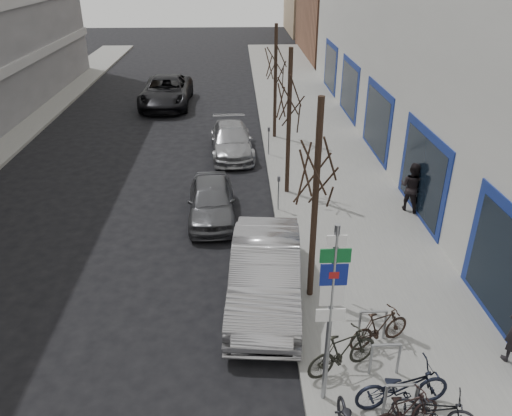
{
  "coord_description": "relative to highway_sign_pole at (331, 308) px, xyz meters",
  "views": [
    {
      "loc": [
        0.73,
        -7.31,
        8.27
      ],
      "look_at": [
        1.22,
        4.99,
        2.0
      ],
      "focal_mm": 35.0,
      "sensor_mm": 36.0,
      "label": 1
    }
  ],
  "objects": [
    {
      "name": "ground",
      "position": [
        -2.4,
        0.01,
        -2.46
      ],
      "size": [
        120.0,
        120.0,
        0.0
      ],
      "primitive_type": "plane",
      "color": "black",
      "rests_on": "ground"
    },
    {
      "name": "sidewalk_east",
      "position": [
        2.1,
        10.01,
        -2.38
      ],
      "size": [
        5.0,
        70.0,
        0.15
      ],
      "primitive_type": "cube",
      "color": "slate",
      "rests_on": "ground"
    },
    {
      "name": "brick_building_far",
      "position": [
        10.6,
        40.01,
        1.54
      ],
      "size": [
        12.0,
        14.0,
        8.0
      ],
      "primitive_type": "cube",
      "color": "brown",
      "rests_on": "ground"
    },
    {
      "name": "highway_sign_pole",
      "position": [
        0.0,
        0.0,
        0.0
      ],
      "size": [
        0.55,
        0.1,
        4.2
      ],
      "color": "gray",
      "rests_on": "ground"
    },
    {
      "name": "bike_rack",
      "position": [
        1.4,
        0.61,
        -1.8
      ],
      "size": [
        0.66,
        2.26,
        0.83
      ],
      "color": "gray",
      "rests_on": "sidewalk_east"
    },
    {
      "name": "tree_near",
      "position": [
        0.2,
        3.51,
        1.65
      ],
      "size": [
        1.8,
        1.8,
        5.5
      ],
      "color": "black",
      "rests_on": "ground"
    },
    {
      "name": "tree_mid",
      "position": [
        0.2,
        10.01,
        1.65
      ],
      "size": [
        1.8,
        1.8,
        5.5
      ],
      "color": "black",
      "rests_on": "ground"
    },
    {
      "name": "tree_far",
      "position": [
        0.2,
        16.51,
        1.65
      ],
      "size": [
        1.8,
        1.8,
        5.5
      ],
      "color": "black",
      "rests_on": "ground"
    },
    {
      "name": "meter_front",
      "position": [
        -0.25,
        3.01,
        -1.54
      ],
      "size": [
        0.1,
        0.08,
        1.27
      ],
      "color": "gray",
      "rests_on": "sidewalk_east"
    },
    {
      "name": "meter_mid",
      "position": [
        -0.25,
        8.51,
        -1.54
      ],
      "size": [
        0.1,
        0.08,
        1.27
      ],
      "color": "gray",
      "rests_on": "sidewalk_east"
    },
    {
      "name": "meter_back",
      "position": [
        -0.25,
        14.01,
        -1.54
      ],
      "size": [
        0.1,
        0.08,
        1.27
      ],
      "color": "gray",
      "rests_on": "sidewalk_east"
    },
    {
      "name": "bike_near_right",
      "position": [
        1.38,
        -0.82,
        -1.84
      ],
      "size": [
        1.61,
        0.88,
        0.94
      ],
      "primitive_type": "imported",
      "rotation": [
        0.0,
        0.0,
        1.86
      ],
      "color": "black",
      "rests_on": "sidewalk_east"
    },
    {
      "name": "bike_mid_curb",
      "position": [
        1.5,
        -0.25,
        -1.72
      ],
      "size": [
        2.0,
        0.81,
        1.18
      ],
      "primitive_type": "imported",
      "rotation": [
        0.0,
        0.0,
        1.69
      ],
      "color": "black",
      "rests_on": "sidewalk_east"
    },
    {
      "name": "bike_mid_inner",
      "position": [
        0.51,
        0.75,
        -1.77
      ],
      "size": [
        1.82,
        1.19,
        1.07
      ],
      "primitive_type": "imported",
      "rotation": [
        0.0,
        0.0,
        1.99
      ],
      "color": "black",
      "rests_on": "sidewalk_east"
    },
    {
      "name": "bike_far_curb",
      "position": [
        1.99,
        -0.72,
        -1.83
      ],
      "size": [
        1.63,
        0.93,
        0.95
      ],
      "primitive_type": "imported",
      "rotation": [
        0.0,
        0.0,
        1.25
      ],
      "color": "black",
      "rests_on": "sidewalk_east"
    },
    {
      "name": "bike_far_inner",
      "position": [
        1.52,
        1.52,
        -1.82
      ],
      "size": [
        1.68,
        1.04,
        0.98
      ],
      "primitive_type": "imported",
      "rotation": [
        0.0,
        0.0,
        1.95
      ],
      "color": "black",
      "rests_on": "sidewalk_east"
    },
    {
      "name": "parked_car_front",
      "position": [
        -1.0,
        3.49,
        -1.62
      ],
      "size": [
        2.19,
        5.22,
        1.68
      ],
      "primitive_type": "imported",
      "rotation": [
        0.0,
        0.0,
        -0.08
      ],
      "color": "#9B9A9F",
      "rests_on": "ground"
    },
    {
      "name": "parked_car_mid",
      "position": [
        -2.6,
        8.25,
        -1.79
      ],
      "size": [
        1.75,
        4.01,
        1.34
      ],
      "primitive_type": "imported",
      "rotation": [
        0.0,
        0.0,
        0.04
      ],
      "color": "#525358",
      "rests_on": "ground"
    },
    {
      "name": "parked_car_back",
      "position": [
        -1.93,
        14.52,
        -1.8
      ],
      "size": [
        2.15,
        4.68,
        1.32
      ],
      "primitive_type": "imported",
      "rotation": [
        0.0,
        0.0,
        0.07
      ],
      "color": "#95969A",
      "rests_on": "ground"
    },
    {
      "name": "lane_car",
      "position": [
        -5.92,
        23.07,
        -1.6
      ],
      "size": [
        2.84,
        6.16,
        1.71
      ],
      "primitive_type": "imported",
      "rotation": [
        0.0,
        0.0,
        -0.0
      ],
      "color": "black",
      "rests_on": "ground"
    },
    {
      "name": "pedestrian_far",
      "position": [
        4.4,
        8.32,
        -1.41
      ],
      "size": [
        0.79,
        0.78,
        1.8
      ],
      "primitive_type": "imported",
      "rotation": [
        0.0,
        0.0,
        2.39
      ],
      "color": "black",
      "rests_on": "sidewalk_east"
    }
  ]
}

